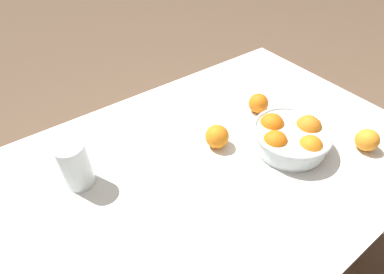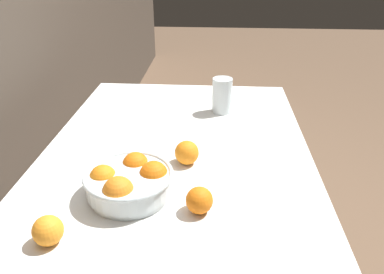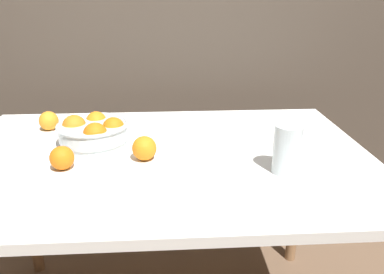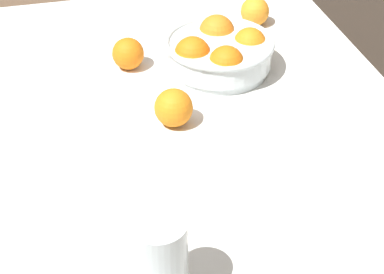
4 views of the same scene
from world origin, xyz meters
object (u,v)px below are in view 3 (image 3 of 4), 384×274
object	(u,v)px
juice_glass	(287,152)
orange_loose_aside	(49,121)
orange_loose_front	(144,148)
fruit_bowl	(94,131)
orange_loose_near_bowl	(62,158)

from	to	relation	value
juice_glass	orange_loose_aside	size ratio (longest dim) A/B	2.01
orange_loose_aside	orange_loose_front	bearing A→B (deg)	-37.79
juice_glass	orange_loose_front	xyz separation A→B (m)	(-0.42, 0.11, -0.03)
fruit_bowl	juice_glass	distance (m)	0.65
orange_loose_near_bowl	orange_loose_aside	distance (m)	0.37
orange_loose_near_bowl	juice_glass	bearing A→B (deg)	-5.20
fruit_bowl	orange_loose_aside	distance (m)	0.25
juice_glass	orange_loose_aside	xyz separation A→B (m)	(-0.79, 0.40, -0.03)
fruit_bowl	orange_loose_aside	bearing A→B (deg)	142.89
juice_glass	orange_loose_near_bowl	size ratio (longest dim) A/B	2.01
orange_loose_near_bowl	orange_loose_front	distance (m)	0.24
orange_loose_near_bowl	fruit_bowl	bearing A→B (deg)	73.46
orange_loose_front	orange_loose_aside	size ratio (longest dim) A/B	1.07
juice_glass	orange_loose_aside	world-z (taller)	juice_glass
orange_loose_near_bowl	orange_loose_front	bearing A→B (deg)	12.21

